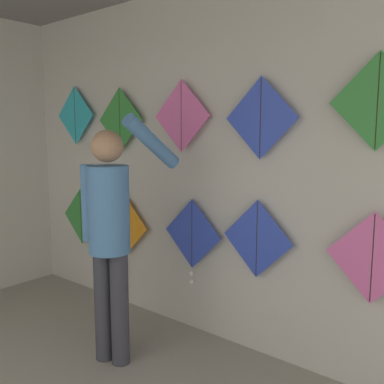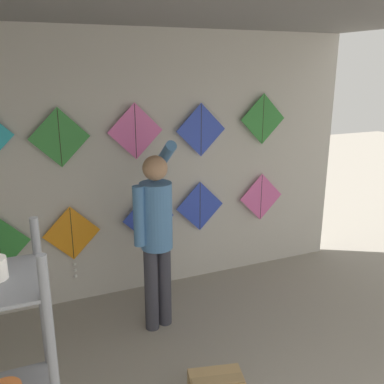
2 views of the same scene
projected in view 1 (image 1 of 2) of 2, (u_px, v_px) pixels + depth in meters
The scene contains 12 objects.
back_panel at pixel (192, 164), 3.53m from camera, with size 5.02×0.06×2.80m, color beige.
shopkeeper at pixel (111, 226), 3.02m from camera, with size 0.45×0.67×1.79m.
kite_0 at pixel (81, 216), 4.45m from camera, with size 0.58×0.01×0.58m.
kite_1 at pixel (125, 229), 4.02m from camera, with size 0.58×0.04×0.79m.
kite_2 at pixel (192, 237), 3.50m from camera, with size 0.58×0.04×0.72m.
kite_3 at pixel (257, 239), 3.10m from camera, with size 0.58×0.01×0.58m.
kite_4 at pixel (372, 258), 2.59m from camera, with size 0.58×0.01×0.58m.
kite_5 at pixel (75, 115), 4.32m from camera, with size 0.58×0.01×0.58m.
kite_6 at pixel (120, 120), 3.90m from camera, with size 0.58×0.01×0.58m.
kite_7 at pixel (181, 116), 3.43m from camera, with size 0.58×0.01×0.58m.
kite_8 at pixel (261, 118), 2.97m from camera, with size 0.58×0.01×0.58m.
kite_9 at pixel (378, 101), 2.47m from camera, with size 0.58×0.01×0.58m.
Camera 1 is at (2.24, 1.10, 1.68)m, focal length 40.00 mm.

